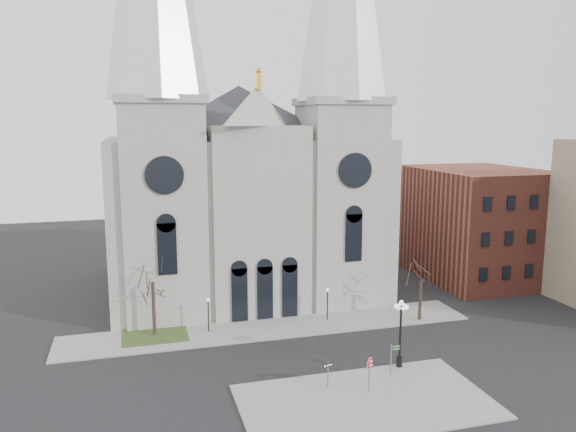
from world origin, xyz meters
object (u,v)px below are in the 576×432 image
object	(u,v)px
globe_lamp	(401,325)
street_name_sign	(392,357)
stop_sign	(369,367)
one_way_sign	(328,370)

from	to	relation	value
globe_lamp	street_name_sign	size ratio (longest dim) A/B	2.31
globe_lamp	stop_sign	bearing A→B (deg)	-141.68
globe_lamp	one_way_sign	world-z (taller)	globe_lamp
one_way_sign	street_name_sign	distance (m)	5.73
globe_lamp	one_way_sign	xyz separation A→B (m)	(-6.88, -1.91, -2.14)
one_way_sign	stop_sign	bearing A→B (deg)	-40.47
stop_sign	street_name_sign	size ratio (longest dim) A/B	1.10
stop_sign	one_way_sign	bearing A→B (deg)	134.41
globe_lamp	one_way_sign	distance (m)	7.46
stop_sign	street_name_sign	world-z (taller)	stop_sign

